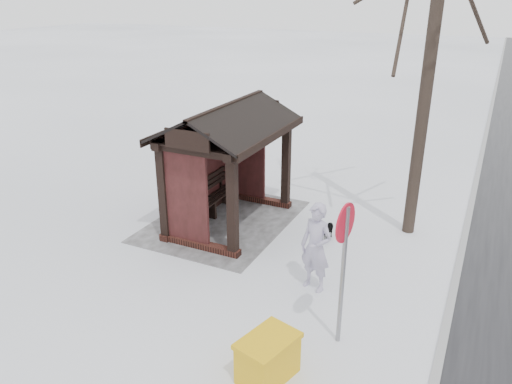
% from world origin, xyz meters
% --- Properties ---
extents(ground, '(120.00, 120.00, 0.00)m').
position_xyz_m(ground, '(0.00, 0.00, 0.00)').
color(ground, white).
rests_on(ground, ground).
extents(kerb, '(120.00, 0.15, 0.06)m').
position_xyz_m(kerb, '(0.00, 5.50, 0.01)').
color(kerb, gray).
rests_on(kerb, ground).
extents(trampled_patch, '(4.20, 3.20, 0.02)m').
position_xyz_m(trampled_patch, '(0.00, -0.20, 0.01)').
color(trampled_patch, gray).
rests_on(trampled_patch, ground).
extents(bus_shelter, '(3.60, 2.40, 3.09)m').
position_xyz_m(bus_shelter, '(0.00, -0.16, 2.17)').
color(bus_shelter, '#371A14').
rests_on(bus_shelter, ground).
extents(pedestrian, '(0.60, 0.76, 1.83)m').
position_xyz_m(pedestrian, '(1.91, 2.96, 0.91)').
color(pedestrian, '#AAA3BF').
rests_on(pedestrian, ground).
extents(dog, '(0.60, 0.29, 0.50)m').
position_xyz_m(dog, '(-0.21, 2.50, 0.25)').
color(dog, black).
rests_on(dog, ground).
extents(grit_bin, '(1.08, 0.87, 0.72)m').
position_xyz_m(grit_bin, '(4.58, 3.15, 0.37)').
color(grit_bin, gold).
rests_on(grit_bin, ground).
extents(road_sign, '(0.65, 0.13, 2.55)m').
position_xyz_m(road_sign, '(3.27, 3.86, 1.82)').
color(road_sign, gray).
rests_on(road_sign, ground).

